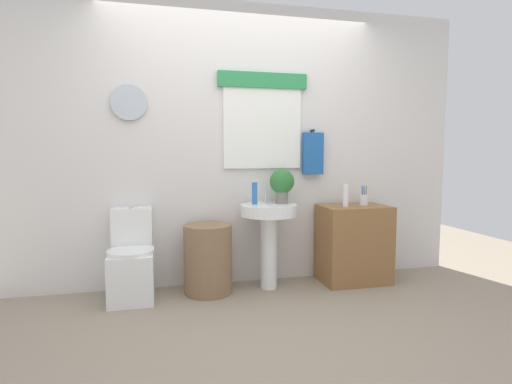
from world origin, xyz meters
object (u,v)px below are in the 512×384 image
at_px(soap_bottle, 255,193).
at_px(lotion_bottle, 346,196).
at_px(toothbrush_cup, 364,199).
at_px(laundry_hamper, 208,259).
at_px(wooden_cabinet, 353,244).
at_px(potted_plant, 282,183).
at_px(pedestal_sink, 269,226).
at_px(toilet, 132,264).

xyz_separation_m(soap_bottle, lotion_bottle, (0.85, -0.09, -0.03)).
distance_m(soap_bottle, toothbrush_cup, 1.07).
distance_m(laundry_hamper, wooden_cabinet, 1.39).
bearing_deg(soap_bottle, potted_plant, 2.20).
bearing_deg(potted_plant, pedestal_sink, -156.80).
bearing_deg(toothbrush_cup, wooden_cabinet, -169.70).
bearing_deg(lotion_bottle, toothbrush_cup, 15.25).
bearing_deg(lotion_bottle, toilet, 177.80).
xyz_separation_m(lotion_bottle, toothbrush_cup, (0.22, 0.06, -0.05)).
distance_m(lotion_bottle, toothbrush_cup, 0.23).
xyz_separation_m(toilet, wooden_cabinet, (2.03, -0.03, 0.07)).
relative_size(toilet, lotion_bottle, 3.82).
bearing_deg(pedestal_sink, toothbrush_cup, 1.21).
xyz_separation_m(laundry_hamper, pedestal_sink, (0.55, 0.00, 0.27)).
distance_m(pedestal_sink, wooden_cabinet, 0.86).
xyz_separation_m(wooden_cabinet, potted_plant, (-0.70, 0.06, 0.59)).
xyz_separation_m(toilet, lotion_bottle, (1.92, -0.07, 0.54)).
bearing_deg(toothbrush_cup, laundry_hamper, -179.24).
bearing_deg(wooden_cabinet, laundry_hamper, 180.00).
xyz_separation_m(pedestal_sink, soap_bottle, (-0.12, 0.05, 0.29)).
height_order(wooden_cabinet, toothbrush_cup, toothbrush_cup).
height_order(pedestal_sink, lotion_bottle, lotion_bottle).
distance_m(pedestal_sink, toothbrush_cup, 0.97).
xyz_separation_m(pedestal_sink, potted_plant, (0.14, 0.06, 0.38)).
relative_size(wooden_cabinet, lotion_bottle, 3.63).
height_order(potted_plant, toothbrush_cup, potted_plant).
bearing_deg(wooden_cabinet, pedestal_sink, 180.00).
relative_size(toilet, laundry_hamper, 1.27).
bearing_deg(laundry_hamper, potted_plant, 4.96).
xyz_separation_m(laundry_hamper, soap_bottle, (0.43, 0.05, 0.56)).
bearing_deg(lotion_bottle, potted_plant, 170.35).
distance_m(pedestal_sink, potted_plant, 0.41).
relative_size(pedestal_sink, lotion_bottle, 3.80).
height_order(pedestal_sink, potted_plant, potted_plant).
height_order(toilet, laundry_hamper, toilet).
distance_m(toilet, wooden_cabinet, 2.03).
distance_m(laundry_hamper, potted_plant, 0.95).
bearing_deg(laundry_hamper, toothbrush_cup, 0.76).
bearing_deg(lotion_bottle, pedestal_sink, 176.86).
bearing_deg(pedestal_sink, soap_bottle, 157.38).
height_order(laundry_hamper, lotion_bottle, lotion_bottle).
xyz_separation_m(laundry_hamper, lotion_bottle, (1.28, -0.04, 0.53)).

